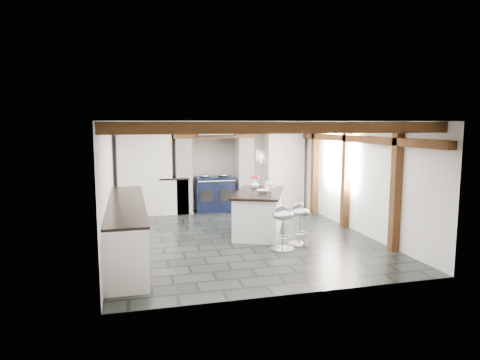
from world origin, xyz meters
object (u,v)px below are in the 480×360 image
object	(u,v)px
bar_stool_far	(282,222)
kitchen_island	(259,212)
bar_stool_near	(299,219)
range_cooker	(214,193)

from	to	relation	value
bar_stool_far	kitchen_island	bearing A→B (deg)	68.39
kitchen_island	bar_stool_near	size ratio (longest dim) A/B	2.50
range_cooker	bar_stool_near	xyz separation A→B (m)	(0.93, -3.50, 0.03)
range_cooker	kitchen_island	world-z (taller)	kitchen_island
range_cooker	bar_stool_far	size ratio (longest dim) A/B	1.23
bar_stool_near	kitchen_island	bearing A→B (deg)	94.24
bar_stool_near	range_cooker	bearing A→B (deg)	83.84
bar_stool_near	bar_stool_far	distance (m)	0.48
range_cooker	bar_stool_far	bearing A→B (deg)	-82.19
bar_stool_near	bar_stool_far	xyz separation A→B (m)	(-0.42, -0.22, 0.01)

